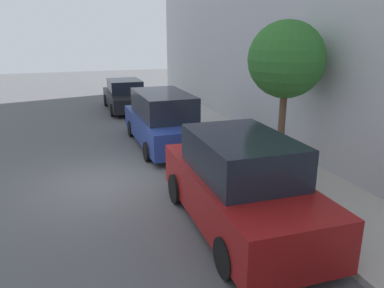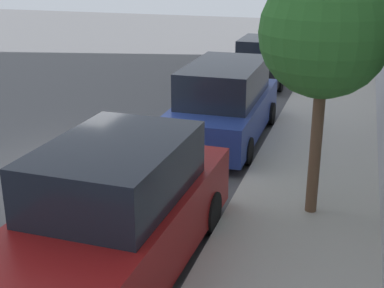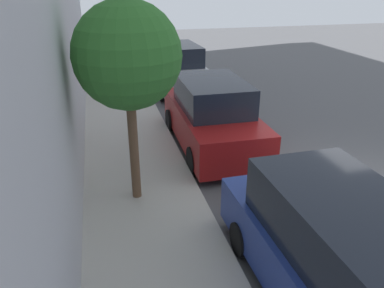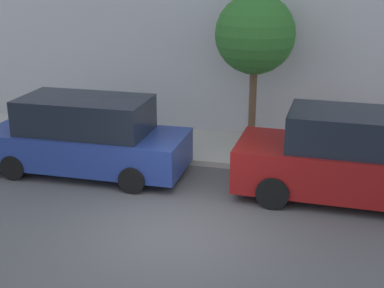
{
  "view_description": "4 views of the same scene",
  "coord_description": "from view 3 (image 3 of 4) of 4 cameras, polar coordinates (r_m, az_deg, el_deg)",
  "views": [
    {
      "loc": [
        -0.76,
        -9.66,
        3.97
      ],
      "look_at": [
        2.36,
        -0.41,
        1.0
      ],
      "focal_mm": 35.0,
      "sensor_mm": 36.0,
      "label": 1
    },
    {
      "loc": [
        5.48,
        -9.38,
        4.36
      ],
      "look_at": [
        2.63,
        -0.36,
        1.0
      ],
      "focal_mm": 50.0,
      "sensor_mm": 36.0,
      "label": 2
    },
    {
      "loc": [
        5.48,
        6.42,
        4.57
      ],
      "look_at": [
        3.52,
        -1.33,
        1.0
      ],
      "focal_mm": 35.0,
      "sensor_mm": 36.0,
      "label": 3
    },
    {
      "loc": [
        -8.92,
        -2.78,
        4.99
      ],
      "look_at": [
        2.33,
        0.23,
        1.0
      ],
      "focal_mm": 50.0,
      "sensor_mm": 36.0,
      "label": 4
    }
  ],
  "objects": [
    {
      "name": "parked_suv_second",
      "position": [
        10.76,
        3.07,
        4.24
      ],
      "size": [
        2.08,
        4.83,
        1.98
      ],
      "color": "maroon",
      "rests_on": "ground_plane"
    },
    {
      "name": "ground_plane",
      "position": [
        9.6,
        23.09,
        -6.51
      ],
      "size": [
        60.0,
        60.0,
        0.0
      ],
      "primitive_type": "plane",
      "color": "#515154"
    },
    {
      "name": "parked_minivan_third",
      "position": [
        5.91,
        21.93,
        -16.15
      ],
      "size": [
        2.02,
        4.92,
        1.9
      ],
      "color": "navy",
      "rests_on": "ground_plane"
    },
    {
      "name": "sidewalk",
      "position": [
        7.87,
        -6.71,
        -10.97
      ],
      "size": [
        2.58,
        32.0,
        0.15
      ],
      "color": "#B2ADA3",
      "rests_on": "ground_plane"
    },
    {
      "name": "parking_meter_near",
      "position": [
        17.43,
        -9.03,
        11.93
      ],
      "size": [
        0.11,
        0.15,
        1.38
      ],
      "color": "#ADADB2",
      "rests_on": "sidewalk"
    },
    {
      "name": "street_tree",
      "position": [
        7.33,
        -9.8,
        12.98
      ],
      "size": [
        2.08,
        2.08,
        4.11
      ],
      "color": "brown",
      "rests_on": "sidewalk"
    },
    {
      "name": "parked_suv_nearest",
      "position": [
        16.56,
        -2.27,
        11.34
      ],
      "size": [
        2.1,
        4.86,
        1.98
      ],
      "color": "#B7BABF",
      "rests_on": "ground_plane"
    }
  ]
}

